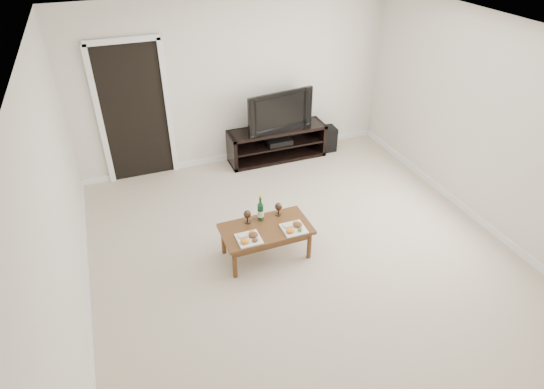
{
  "coord_description": "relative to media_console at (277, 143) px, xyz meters",
  "views": [
    {
      "loc": [
        -1.87,
        -3.77,
        3.7
      ],
      "look_at": [
        -0.25,
        0.49,
        0.7
      ],
      "focal_mm": 30.0,
      "sensor_mm": 36.0,
      "label": 1
    }
  ],
  "objects": [
    {
      "name": "av_receiver",
      "position": [
        0.02,
        -0.01,
        0.05
      ],
      "size": [
        0.4,
        0.3,
        0.08
      ],
      "primitive_type": "cube",
      "rotation": [
        0.0,
        0.0,
        -0.0
      ],
      "color": "black",
      "rests_on": "media_console"
    },
    {
      "name": "plate_left",
      "position": [
        -1.28,
        -2.39,
        0.18
      ],
      "size": [
        0.27,
        0.27,
        0.07
      ],
      "primitive_type": "cube",
      "color": "white",
      "rests_on": "coffee_table"
    },
    {
      "name": "media_console",
      "position": [
        0.0,
        0.0,
        0.0
      ],
      "size": [
        1.61,
        0.45,
        0.55
      ],
      "primitive_type": "cube",
      "color": "black",
      "rests_on": "ground"
    },
    {
      "name": "ceiling",
      "position": [
        -0.6,
        -2.5,
        2.35
      ],
      "size": [
        5.0,
        5.5,
        0.04
      ],
      "primitive_type": "cube",
      "color": "white",
      "rests_on": "back_wall"
    },
    {
      "name": "wine_bottle",
      "position": [
        -1.02,
        -2.07,
        0.32
      ],
      "size": [
        0.07,
        0.07,
        0.35
      ],
      "primitive_type": "cylinder",
      "color": "#0F381D",
      "rests_on": "coffee_table"
    },
    {
      "name": "doorway",
      "position": [
        -2.15,
        0.24,
        0.75
      ],
      "size": [
        0.9,
        0.02,
        2.05
      ],
      "primitive_type": "cube",
      "color": "black",
      "rests_on": "ground"
    },
    {
      "name": "subwoofer",
      "position": [
        0.92,
        -0.01,
        -0.07
      ],
      "size": [
        0.29,
        0.29,
        0.41
      ],
      "primitive_type": "cube",
      "rotation": [
        0.0,
        0.0,
        -0.06
      ],
      "color": "black",
      "rests_on": "ground"
    },
    {
      "name": "coffee_table",
      "position": [
        -1.02,
        -2.25,
        -0.07
      ],
      "size": [
        1.06,
        0.59,
        0.42
      ],
      "primitive_type": "cube",
      "rotation": [
        0.0,
        0.0,
        0.01
      ],
      "color": "brown",
      "rests_on": "ground"
    },
    {
      "name": "back_wall",
      "position": [
        -0.6,
        0.27,
        1.02
      ],
      "size": [
        5.0,
        0.04,
        2.6
      ],
      "primitive_type": "cube",
      "color": "silver",
      "rests_on": "ground"
    },
    {
      "name": "television",
      "position": [
        0.0,
        0.0,
        0.6
      ],
      "size": [
        1.14,
        0.31,
        0.65
      ],
      "primitive_type": "imported",
      "rotation": [
        0.0,
        0.0,
        0.14
      ],
      "color": "black",
      "rests_on": "media_console"
    },
    {
      "name": "goblet_left",
      "position": [
        -1.19,
        -2.08,
        0.23
      ],
      "size": [
        0.09,
        0.09,
        0.17
      ],
      "primitive_type": null,
      "color": "#38281E",
      "rests_on": "coffee_table"
    },
    {
      "name": "plate_right",
      "position": [
        -0.73,
        -2.4,
        0.18
      ],
      "size": [
        0.27,
        0.27,
        0.07
      ],
      "primitive_type": "cube",
      "color": "white",
      "rests_on": "coffee_table"
    },
    {
      "name": "floor",
      "position": [
        -0.6,
        -2.5,
        -0.28
      ],
      "size": [
        5.5,
        5.5,
        0.0
      ],
      "primitive_type": "plane",
      "color": "beige",
      "rests_on": "ground"
    },
    {
      "name": "goblet_right",
      "position": [
        -0.78,
        -2.06,
        0.23
      ],
      "size": [
        0.09,
        0.09,
        0.17
      ],
      "primitive_type": null,
      "color": "#38281E",
      "rests_on": "coffee_table"
    }
  ]
}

